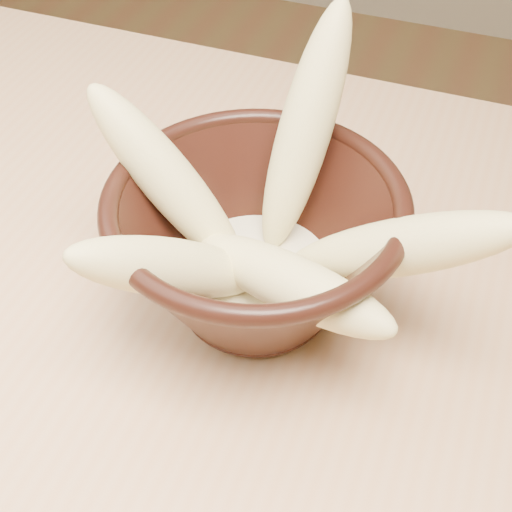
% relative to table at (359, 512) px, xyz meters
% --- Properties ---
extents(table, '(1.20, 0.80, 0.75)m').
position_rel_table_xyz_m(table, '(0.00, 0.00, 0.00)').
color(table, tan).
rests_on(table, ground).
extents(bowl, '(0.19, 0.19, 0.10)m').
position_rel_table_xyz_m(bowl, '(-0.10, 0.08, 0.14)').
color(bowl, black).
rests_on(bowl, table).
extents(milk_puddle, '(0.11, 0.11, 0.01)m').
position_rel_table_xyz_m(milk_puddle, '(-0.10, 0.08, 0.11)').
color(milk_puddle, beige).
rests_on(milk_puddle, bowl).
extents(banana_upright, '(0.05, 0.12, 0.16)m').
position_rel_table_xyz_m(banana_upright, '(-0.09, 0.15, 0.19)').
color(banana_upright, '#E2D286').
rests_on(banana_upright, bowl).
extents(banana_left, '(0.14, 0.06, 0.13)m').
position_rel_table_xyz_m(banana_left, '(-0.17, 0.09, 0.17)').
color(banana_left, '#E2D286').
rests_on(banana_left, bowl).
extents(banana_right, '(0.16, 0.05, 0.12)m').
position_rel_table_xyz_m(banana_right, '(-0.02, 0.09, 0.16)').
color(banana_right, '#E2D286').
rests_on(banana_right, bowl).
extents(banana_across, '(0.15, 0.08, 0.06)m').
position_rel_table_xyz_m(banana_across, '(-0.07, 0.05, 0.15)').
color(banana_across, '#E2D286').
rests_on(banana_across, bowl).
extents(banana_front, '(0.12, 0.13, 0.11)m').
position_rel_table_xyz_m(banana_front, '(-0.14, 0.03, 0.16)').
color(banana_front, '#E2D286').
rests_on(banana_front, bowl).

